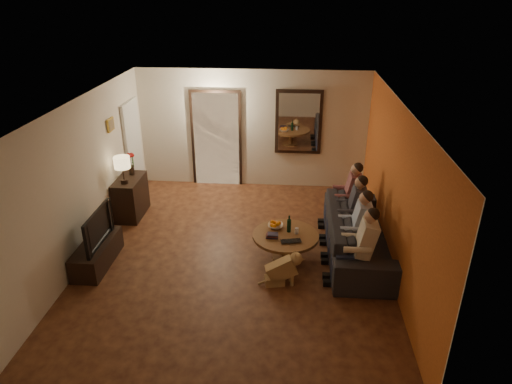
# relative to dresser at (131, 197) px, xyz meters

# --- Properties ---
(floor) EXTENTS (5.00, 6.00, 0.01)m
(floor) POSITION_rel_dresser_xyz_m (2.25, -1.28, -0.39)
(floor) COLOR #3D1910
(floor) RESTS_ON ground
(ceiling) EXTENTS (5.00, 6.00, 0.01)m
(ceiling) POSITION_rel_dresser_xyz_m (2.25, -1.28, 2.21)
(ceiling) COLOR white
(ceiling) RESTS_ON back_wall
(back_wall) EXTENTS (5.00, 0.02, 2.60)m
(back_wall) POSITION_rel_dresser_xyz_m (2.25, 1.72, 0.91)
(back_wall) COLOR beige
(back_wall) RESTS_ON floor
(front_wall) EXTENTS (5.00, 0.02, 2.60)m
(front_wall) POSITION_rel_dresser_xyz_m (2.25, -4.28, 0.91)
(front_wall) COLOR beige
(front_wall) RESTS_ON floor
(left_wall) EXTENTS (0.02, 6.00, 2.60)m
(left_wall) POSITION_rel_dresser_xyz_m (-0.25, -1.28, 0.91)
(left_wall) COLOR beige
(left_wall) RESTS_ON floor
(right_wall) EXTENTS (0.02, 6.00, 2.60)m
(right_wall) POSITION_rel_dresser_xyz_m (4.75, -1.28, 0.91)
(right_wall) COLOR beige
(right_wall) RESTS_ON floor
(orange_accent) EXTENTS (0.01, 6.00, 2.60)m
(orange_accent) POSITION_rel_dresser_xyz_m (4.74, -1.28, 0.91)
(orange_accent) COLOR #BD5720
(orange_accent) RESTS_ON right_wall
(kitchen_doorway) EXTENTS (1.00, 0.06, 2.10)m
(kitchen_doorway) POSITION_rel_dresser_xyz_m (1.45, 1.70, 0.66)
(kitchen_doorway) COLOR #FFE0A5
(kitchen_doorway) RESTS_ON floor
(door_trim) EXTENTS (1.12, 0.04, 2.22)m
(door_trim) POSITION_rel_dresser_xyz_m (1.45, 1.69, 0.66)
(door_trim) COLOR black
(door_trim) RESTS_ON floor
(fridge_glimpse) EXTENTS (0.45, 0.03, 1.70)m
(fridge_glimpse) POSITION_rel_dresser_xyz_m (1.70, 1.71, 0.51)
(fridge_glimpse) COLOR silver
(fridge_glimpse) RESTS_ON floor
(mirror_frame) EXTENTS (1.00, 0.05, 1.40)m
(mirror_frame) POSITION_rel_dresser_xyz_m (3.25, 1.68, 1.11)
(mirror_frame) COLOR black
(mirror_frame) RESTS_ON back_wall
(mirror_glass) EXTENTS (0.86, 0.02, 1.26)m
(mirror_glass) POSITION_rel_dresser_xyz_m (3.25, 1.65, 1.11)
(mirror_glass) COLOR white
(mirror_glass) RESTS_ON back_wall
(white_door) EXTENTS (0.06, 0.85, 2.04)m
(white_door) POSITION_rel_dresser_xyz_m (-0.21, 1.02, 0.63)
(white_door) COLOR white
(white_door) RESTS_ON floor
(framed_art) EXTENTS (0.03, 0.28, 0.24)m
(framed_art) POSITION_rel_dresser_xyz_m (-0.22, 0.02, 1.46)
(framed_art) COLOR #B28C33
(framed_art) RESTS_ON left_wall
(art_canvas) EXTENTS (0.01, 0.22, 0.18)m
(art_canvas) POSITION_rel_dresser_xyz_m (-0.21, 0.02, 1.46)
(art_canvas) COLOR brown
(art_canvas) RESTS_ON left_wall
(dresser) EXTENTS (0.45, 0.89, 0.79)m
(dresser) POSITION_rel_dresser_xyz_m (0.00, 0.00, 0.00)
(dresser) COLOR black
(dresser) RESTS_ON floor
(table_lamp) EXTENTS (0.30, 0.30, 0.54)m
(table_lamp) POSITION_rel_dresser_xyz_m (0.00, -0.22, 0.66)
(table_lamp) COLOR beige
(table_lamp) RESTS_ON dresser
(flower_vase) EXTENTS (0.14, 0.14, 0.44)m
(flower_vase) POSITION_rel_dresser_xyz_m (0.00, 0.22, 0.61)
(flower_vase) COLOR #AF1312
(flower_vase) RESTS_ON dresser
(tv_stand) EXTENTS (0.45, 1.19, 0.40)m
(tv_stand) POSITION_rel_dresser_xyz_m (0.00, -1.75, -0.20)
(tv_stand) COLOR black
(tv_stand) RESTS_ON floor
(tv) EXTENTS (1.01, 0.13, 0.58)m
(tv) POSITION_rel_dresser_xyz_m (0.00, -1.75, 0.29)
(tv) COLOR black
(tv) RESTS_ON tv_stand
(sofa) EXTENTS (2.60, 1.02, 0.76)m
(sofa) POSITION_rel_dresser_xyz_m (4.30, -1.04, -0.01)
(sofa) COLOR black
(sofa) RESTS_ON floor
(person_a) EXTENTS (0.60, 0.40, 1.20)m
(person_a) POSITION_rel_dresser_xyz_m (4.20, -1.94, 0.21)
(person_a) COLOR tan
(person_a) RESTS_ON sofa
(person_b) EXTENTS (0.60, 0.40, 1.20)m
(person_b) POSITION_rel_dresser_xyz_m (4.20, -1.34, 0.21)
(person_b) COLOR tan
(person_b) RESTS_ON sofa
(person_c) EXTENTS (0.60, 0.40, 1.20)m
(person_c) POSITION_rel_dresser_xyz_m (4.20, -0.74, 0.21)
(person_c) COLOR tan
(person_c) RESTS_ON sofa
(person_d) EXTENTS (0.60, 0.40, 1.20)m
(person_d) POSITION_rel_dresser_xyz_m (4.20, -0.14, 0.21)
(person_d) COLOR tan
(person_d) RESTS_ON sofa
(dog) EXTENTS (0.60, 0.34, 0.56)m
(dog) POSITION_rel_dresser_xyz_m (3.02, -2.05, -0.11)
(dog) COLOR tan
(dog) RESTS_ON floor
(coffee_table) EXTENTS (1.39, 1.39, 0.45)m
(coffee_table) POSITION_rel_dresser_xyz_m (3.07, -1.31, -0.17)
(coffee_table) COLOR brown
(coffee_table) RESTS_ON floor
(bowl) EXTENTS (0.26, 0.26, 0.06)m
(bowl) POSITION_rel_dresser_xyz_m (2.89, -1.09, 0.09)
(bowl) COLOR white
(bowl) RESTS_ON coffee_table
(oranges) EXTENTS (0.20, 0.20, 0.08)m
(oranges) POSITION_rel_dresser_xyz_m (2.89, -1.09, 0.16)
(oranges) COLOR orange
(oranges) RESTS_ON bowl
(wine_bottle) EXTENTS (0.07, 0.07, 0.31)m
(wine_bottle) POSITION_rel_dresser_xyz_m (3.12, -1.21, 0.21)
(wine_bottle) COLOR black
(wine_bottle) RESTS_ON coffee_table
(wine_glass) EXTENTS (0.06, 0.06, 0.10)m
(wine_glass) POSITION_rel_dresser_xyz_m (3.25, -1.26, 0.11)
(wine_glass) COLOR silver
(wine_glass) RESTS_ON coffee_table
(book_stack) EXTENTS (0.20, 0.15, 0.07)m
(book_stack) POSITION_rel_dresser_xyz_m (2.85, -1.41, 0.09)
(book_stack) COLOR black
(book_stack) RESTS_ON coffee_table
(laptop) EXTENTS (0.37, 0.28, 0.03)m
(laptop) POSITION_rel_dresser_xyz_m (3.17, -1.59, 0.07)
(laptop) COLOR black
(laptop) RESTS_ON coffee_table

